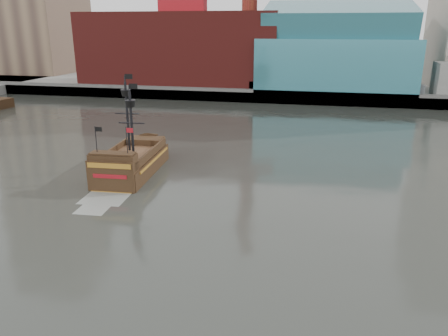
# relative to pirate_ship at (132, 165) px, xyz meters

# --- Properties ---
(ground) EXTENTS (400.00, 400.00, 0.00)m
(ground) POSITION_rel_pirate_ship_xyz_m (10.34, -17.18, -0.95)
(ground) COLOR #282A25
(ground) RESTS_ON ground
(promenade_far) EXTENTS (220.00, 60.00, 2.00)m
(promenade_far) POSITION_rel_pirate_ship_xyz_m (10.34, 74.82, 0.05)
(promenade_far) COLOR slate
(promenade_far) RESTS_ON ground
(seawall) EXTENTS (220.00, 1.00, 2.60)m
(seawall) POSITION_rel_pirate_ship_xyz_m (10.34, 45.32, 0.35)
(seawall) COLOR #4C4C49
(seawall) RESTS_ON ground
(pirate_ship) EXTENTS (5.20, 14.29, 10.51)m
(pirate_ship) POSITION_rel_pirate_ship_xyz_m (0.00, 0.00, 0.00)
(pirate_ship) COLOR black
(pirate_ship) RESTS_ON ground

